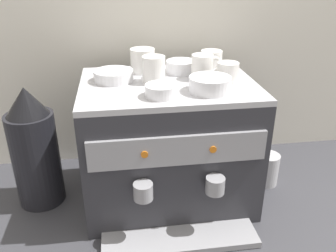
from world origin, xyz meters
The scene contains 14 objects.
ground_plane centered at (0.00, 0.00, 0.00)m, with size 4.00×4.00×0.00m, color #38383D.
tiled_backsplash_wall centered at (0.00, 0.31, 0.46)m, with size 2.80×0.03×0.91m, color silver.
espresso_machine centered at (0.00, 0.00, 0.21)m, with size 0.55×0.51×0.42m.
ceramic_cup_0 centered at (-0.07, 0.13, 0.46)m, with size 0.08×0.12×0.08m.
ceramic_cup_1 centered at (0.12, 0.02, 0.46)m, with size 0.11×0.07×0.08m.
ceramic_cup_2 centered at (0.17, 0.13, 0.45)m, with size 0.11×0.07×0.06m.
ceramic_cup_3 centered at (-0.04, 0.01, 0.46)m, with size 0.07×0.11×0.08m.
ceramic_cup_4 centered at (0.18, -0.02, 0.45)m, with size 0.07×0.10×0.06m.
ceramic_bowl_0 centered at (-0.17, 0.04, 0.44)m, with size 0.12×0.12×0.03m.
ceramic_bowl_1 centered at (0.11, -0.10, 0.44)m, with size 0.12×0.12×0.04m.
ceramic_bowl_2 centered at (0.06, 0.10, 0.44)m, with size 0.10×0.10×0.04m.
ceramic_bowl_3 centered at (-0.04, -0.12, 0.44)m, with size 0.09×0.09×0.03m.
coffee_grinder centered at (-0.44, 0.03, 0.20)m, with size 0.15×0.15×0.42m.
milk_pitcher centered at (0.38, 0.01, 0.06)m, with size 0.09×0.09×0.12m, color #B7B7BC.
Camera 1 is at (-0.15, -1.06, 0.78)m, focal length 38.13 mm.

